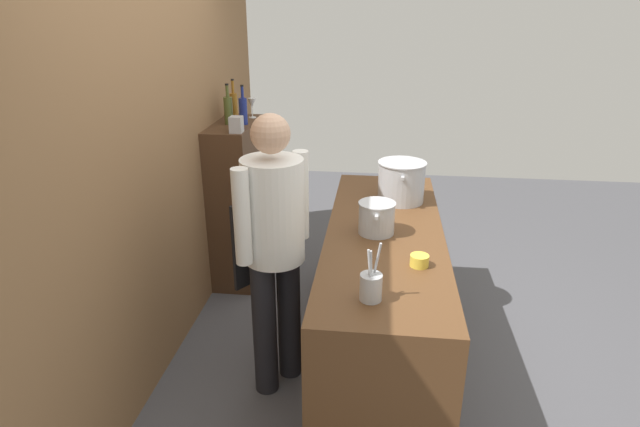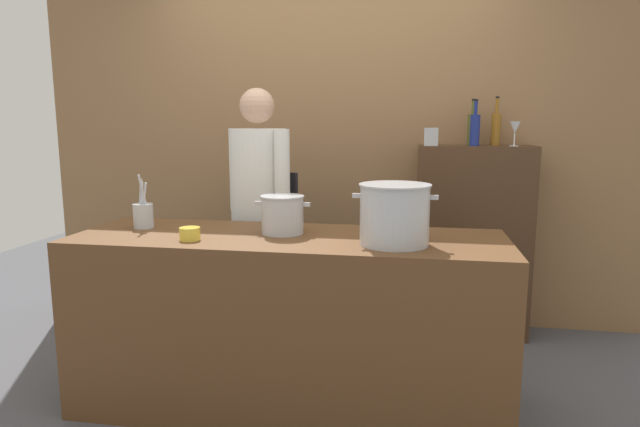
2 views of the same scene
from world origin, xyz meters
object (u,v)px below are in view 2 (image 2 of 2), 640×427
object	(u,v)px
stockpot_small	(283,214)
butter_jar	(190,234)
chef	(259,203)
wine_glass_tall	(515,129)
spice_tin_silver	(431,137)
wine_bottle_amber	(496,128)
wine_bottle_cobalt	(475,129)
wine_bottle_olive	(472,128)
stockpot_large	(394,214)
utensil_crock	(143,215)

from	to	relation	value
stockpot_small	butter_jar	xyz separation A→B (m)	(-0.40, -0.23, -0.07)
chef	wine_glass_tall	xyz separation A→B (m)	(1.56, 0.48, 0.45)
stockpot_small	wine_glass_tall	size ratio (longest dim) A/B	1.79
stockpot_small	spice_tin_silver	size ratio (longest dim) A/B	2.43
stockpot_small	butter_jar	size ratio (longest dim) A/B	2.88
wine_bottle_amber	spice_tin_silver	size ratio (longest dim) A/B	2.75
butter_jar	wine_bottle_cobalt	bearing A→B (deg)	41.93
stockpot_small	spice_tin_silver	bearing A→B (deg)	53.96
wine_glass_tall	spice_tin_silver	xyz separation A→B (m)	(-0.53, -0.01, -0.05)
wine_bottle_olive	butter_jar	bearing A→B (deg)	-135.53
stockpot_large	wine_bottle_cobalt	distance (m)	1.35
chef	wine_bottle_olive	world-z (taller)	chef
wine_bottle_olive	spice_tin_silver	world-z (taller)	wine_bottle_olive
stockpot_large	spice_tin_silver	world-z (taller)	spice_tin_silver
utensil_crock	stockpot_small	bearing A→B (deg)	-0.82
stockpot_large	spice_tin_silver	bearing A→B (deg)	81.10
wine_glass_tall	chef	bearing A→B (deg)	-162.91
wine_bottle_olive	wine_bottle_cobalt	distance (m)	0.12
wine_bottle_cobalt	wine_glass_tall	world-z (taller)	wine_bottle_cobalt
butter_jar	wine_glass_tall	bearing A→B (deg)	37.27
stockpot_large	butter_jar	size ratio (longest dim) A/B	3.94
wine_bottle_olive	wine_bottle_cobalt	xyz separation A→B (m)	(0.00, -0.12, -0.00)
stockpot_small	wine_bottle_olive	bearing A→B (deg)	48.66
utensil_crock	butter_jar	size ratio (longest dim) A/B	2.93
stockpot_large	wine_glass_tall	xyz separation A→B (m)	(0.71, 1.20, 0.38)
stockpot_small	spice_tin_silver	xyz separation A→B (m)	(0.75, 1.03, 0.37)
chef	wine_bottle_cobalt	bearing A→B (deg)	-124.97
wine_glass_tall	utensil_crock	bearing A→B (deg)	-153.18
chef	stockpot_small	world-z (taller)	chef
utensil_crock	butter_jar	bearing A→B (deg)	-33.60
utensil_crock	wine_bottle_olive	xyz separation A→B (m)	(1.79, 1.16, 0.45)
stockpot_large	stockpot_small	bearing A→B (deg)	164.56
wine_glass_tall	wine_bottle_amber	bearing A→B (deg)	129.71
utensil_crock	spice_tin_silver	bearing A→B (deg)	33.99
wine_bottle_cobalt	wine_bottle_amber	bearing A→B (deg)	37.72
chef	stockpot_large	bearing A→B (deg)	174.47
stockpot_large	wine_bottle_amber	bearing A→B (deg)	65.16
chef	utensil_crock	xyz separation A→B (m)	(-0.48, -0.55, 0.01)
wine_bottle_cobalt	chef	bearing A→B (deg)	-159.63
wine_bottle_olive	stockpot_small	bearing A→B (deg)	-131.34
spice_tin_silver	chef	bearing A→B (deg)	-155.61
chef	wine_bottle_olive	size ratio (longest dim) A/B	5.41
stockpot_large	stockpot_small	xyz separation A→B (m)	(-0.57, 0.16, -0.04)
stockpot_small	wine_glass_tall	distance (m)	1.70
wine_bottle_amber	wine_glass_tall	xyz separation A→B (m)	(0.10, -0.12, -0.00)
utensil_crock	wine_glass_tall	distance (m)	2.33
butter_jar	spice_tin_silver	world-z (taller)	spice_tin_silver
stockpot_small	chef	bearing A→B (deg)	116.90
chef	utensil_crock	distance (m)	0.73
wine_bottle_olive	wine_glass_tall	xyz separation A→B (m)	(0.25, -0.12, 0.00)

